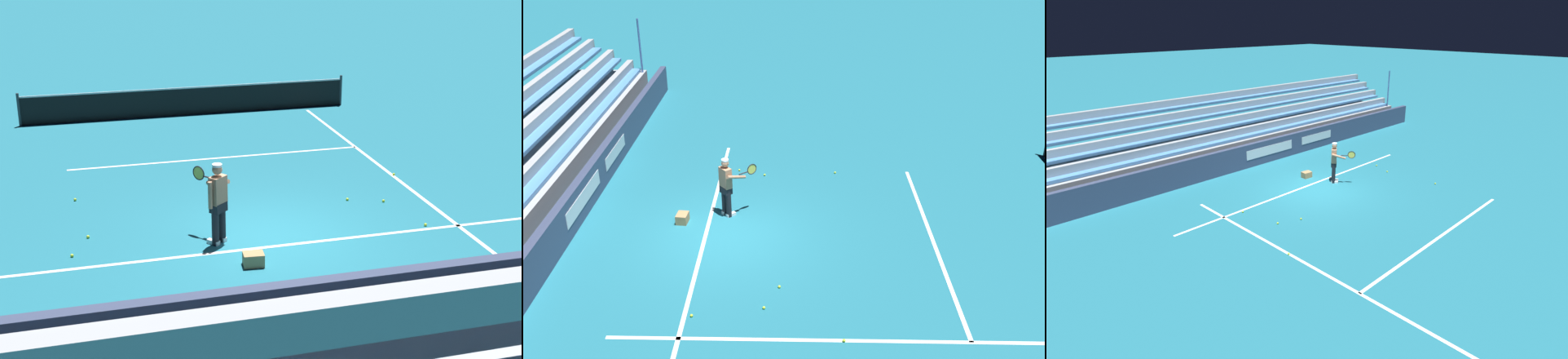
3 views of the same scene
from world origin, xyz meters
The scene contains 15 objects.
ground_plane centered at (0.00, 0.00, 0.00)m, with size 160.00×160.00×0.00m, color #1E6B7F.
court_baseline_white centered at (0.00, -0.50, 0.00)m, with size 12.00×0.10×0.01m, color white.
court_sideline_white centered at (4.11, 4.00, 0.00)m, with size 0.10×12.00×0.01m, color white.
court_service_line_white centered at (0.00, 5.50, 0.00)m, with size 8.22×0.10×0.01m, color white.
back_wall_sponsor_board centered at (-0.01, -4.10, 0.55)m, with size 25.58×0.25×1.10m.
bleacher_stand centered at (0.00, -6.33, 0.76)m, with size 24.30×3.20×3.40m.
tennis_player centered at (-1.13, -0.02, 0.89)m, with size 0.66×1.04×1.71m.
ball_box_cardboard centered at (-0.69, -1.23, 0.13)m, with size 0.40×0.30×0.26m, color #A87F51.
tennis_ball_far_right centered at (-3.73, 0.89, 0.03)m, with size 0.07×0.07×0.07m, color #CCE533.
tennis_ball_far_left centered at (3.41, -0.34, 0.03)m, with size 0.07×0.07×0.07m, color #CCE533.
tennis_ball_on_baseline centered at (-4.07, 0.05, 0.03)m, with size 0.07×0.07×0.07m, color #CCE533.
tennis_ball_midcourt centered at (-3.94, 3.16, 0.03)m, with size 0.07×0.07×0.07m, color #CCE533.
tennis_ball_near_player centered at (2.32, 1.53, 0.03)m, with size 0.07×0.07×0.07m, color #CCE533.
tennis_ball_by_box centered at (4.14, 2.90, 0.03)m, with size 0.07×0.07×0.07m, color #CCE533.
tennis_ball_stray_back centered at (3.11, 1.21, 0.03)m, with size 0.07×0.07×0.07m, color #CCE533.
Camera 3 is at (11.01, 10.58, 6.38)m, focal length 28.00 mm.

